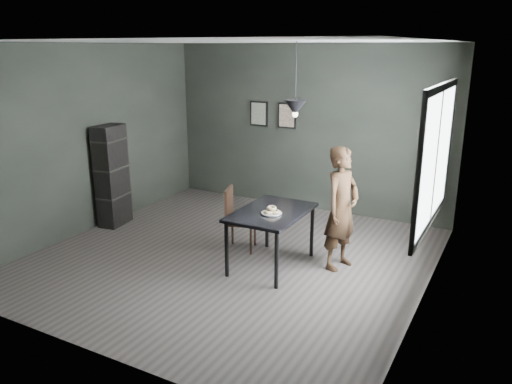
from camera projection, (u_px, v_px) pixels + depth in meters
The scene contains 13 objects.
ground at pixel (232, 256), 6.77m from camera, with size 5.00×5.00×0.00m, color #332F2C.
back_wall at pixel (306, 128), 8.49m from camera, with size 5.00×0.10×2.80m, color black.
ceiling at pixel (228, 41), 5.99m from camera, with size 5.00×5.00×0.02m.
window_assembly at pixel (436, 157), 5.36m from camera, with size 0.04×1.96×1.56m.
cafe_table at pixel (271, 217), 6.31m from camera, with size 0.80×1.20×0.75m.
white_plate at pixel (272, 214), 6.16m from camera, with size 0.23×0.23×0.01m, color white.
donut_pile at pixel (272, 211), 6.15m from camera, with size 0.20×0.21×0.09m.
woman at pixel (341, 208), 6.25m from camera, with size 0.58×0.38×1.58m, color black.
wood_chair at pixel (236, 215), 6.90m from camera, with size 0.48×0.48×0.88m.
shelf_unit at pixel (112, 176), 7.81m from camera, with size 0.30×0.53×1.59m, color black.
pendant_lamp at pixel (295, 107), 5.89m from camera, with size 0.28×0.28×0.86m.
framed_print_left at pixel (259, 114), 8.82m from camera, with size 0.34×0.04×0.44m.
framed_print_right at pixel (287, 116), 8.57m from camera, with size 0.34×0.04×0.44m.
Camera 1 is at (3.27, -5.34, 2.74)m, focal length 35.00 mm.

